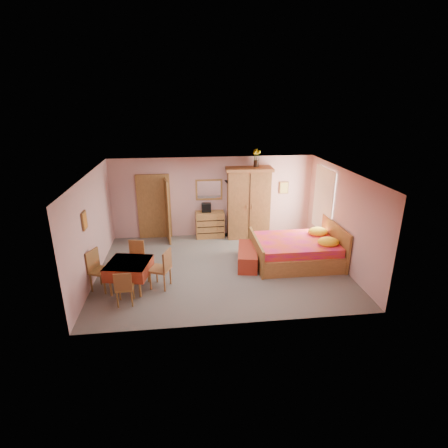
{
  "coord_description": "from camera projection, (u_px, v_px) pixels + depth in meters",
  "views": [
    {
      "loc": [
        -0.93,
        -8.44,
        4.33
      ],
      "look_at": [
        0.1,
        0.3,
        1.15
      ],
      "focal_mm": 28.0,
      "sensor_mm": 36.0,
      "label": 1
    }
  ],
  "objects": [
    {
      "name": "floor",
      "position": [
        222.0,
        268.0,
        9.46
      ],
      "size": [
        6.5,
        6.5,
        0.0
      ],
      "primitive_type": "plane",
      "color": "slate",
      "rests_on": "ground"
    },
    {
      "name": "stereo",
      "position": [
        206.0,
        208.0,
        11.25
      ],
      "size": [
        0.31,
        0.24,
        0.28
      ],
      "primitive_type": "cube",
      "rotation": [
        0.0,
        0.0,
        -0.04
      ],
      "color": "black",
      "rests_on": "chest_of_drawers"
    },
    {
      "name": "ceiling",
      "position": [
        221.0,
        173.0,
        8.57
      ],
      "size": [
        6.5,
        6.5,
        0.0
      ],
      "primitive_type": "plane",
      "rotation": [
        3.14,
        0.0,
        0.0
      ],
      "color": "brown",
      "rests_on": "wall_back"
    },
    {
      "name": "picture_back",
      "position": [
        284.0,
        188.0,
        11.5
      ],
      "size": [
        0.3,
        0.04,
        0.4
      ],
      "primitive_type": "cube",
      "color": "#D8BF59",
      "rests_on": "wall_back"
    },
    {
      "name": "window",
      "position": [
        324.0,
        200.0,
        10.44
      ],
      "size": [
        0.08,
        1.4,
        1.95
      ],
      "primitive_type": "cube",
      "color": "white",
      "rests_on": "wall_right"
    },
    {
      "name": "bed",
      "position": [
        296.0,
        244.0,
        9.62
      ],
      "size": [
        2.34,
        1.85,
        1.08
      ],
      "primitive_type": "cube",
      "rotation": [
        0.0,
        0.0,
        -0.0
      ],
      "color": "#CA136F",
      "rests_on": "floor"
    },
    {
      "name": "floor_lamp",
      "position": [
        228.0,
        209.0,
        11.39
      ],
      "size": [
        0.28,
        0.28,
        1.86
      ],
      "primitive_type": "cube",
      "rotation": [
        0.0,
        0.0,
        -0.19
      ],
      "color": "black",
      "rests_on": "floor"
    },
    {
      "name": "wall_left",
      "position": [
        91.0,
        228.0,
        8.66
      ],
      "size": [
        0.1,
        5.0,
        2.6
      ],
      "primitive_type": "cube",
      "color": "#C79490",
      "rests_on": "floor"
    },
    {
      "name": "wall_right",
      "position": [
        342.0,
        218.0,
        9.37
      ],
      "size": [
        0.1,
        5.0,
        2.6
      ],
      "primitive_type": "cube",
      "color": "#C79490",
      "rests_on": "floor"
    },
    {
      "name": "dining_table",
      "position": [
        130.0,
        275.0,
        8.32
      ],
      "size": [
        1.12,
        1.12,
        0.7
      ],
      "primitive_type": "cube",
      "rotation": [
        0.0,
        0.0,
        -0.19
      ],
      "color": "maroon",
      "rests_on": "floor"
    },
    {
      "name": "wall_back",
      "position": [
        213.0,
        197.0,
        11.35
      ],
      "size": [
        6.5,
        0.1,
        2.6
      ],
      "primitive_type": "cube",
      "color": "#C79490",
      "rests_on": "floor"
    },
    {
      "name": "chest_of_drawers",
      "position": [
        210.0,
        224.0,
        11.43
      ],
      "size": [
        0.92,
        0.47,
        0.86
      ],
      "primitive_type": "cube",
      "rotation": [
        0.0,
        0.0,
        0.02
      ],
      "color": "#B0773B",
      "rests_on": "floor"
    },
    {
      "name": "bench",
      "position": [
        247.0,
        256.0,
        9.61
      ],
      "size": [
        0.74,
        1.44,
        0.46
      ],
      "primitive_type": "cube",
      "rotation": [
        0.0,
        0.0,
        -0.18
      ],
      "color": "maroon",
      "rests_on": "floor"
    },
    {
      "name": "wardrobe",
      "position": [
        248.0,
        203.0,
        11.23
      ],
      "size": [
        1.5,
        0.83,
        2.3
      ],
      "primitive_type": "cube",
      "rotation": [
        0.0,
        0.0,
        -0.05
      ],
      "color": "#956132",
      "rests_on": "floor"
    },
    {
      "name": "chair_east",
      "position": [
        160.0,
        269.0,
        8.35
      ],
      "size": [
        0.57,
        0.57,
        0.98
      ],
      "primitive_type": "cube",
      "rotation": [
        0.0,
        0.0,
        1.2
      ],
      "color": "#A66C38",
      "rests_on": "floor"
    },
    {
      "name": "wall_front",
      "position": [
        236.0,
        266.0,
        6.68
      ],
      "size": [
        6.5,
        0.1,
        2.6
      ],
      "primitive_type": "cube",
      "color": "#C79490",
      "rests_on": "floor"
    },
    {
      "name": "wall_mirror",
      "position": [
        209.0,
        190.0,
        11.25
      ],
      "size": [
        0.87,
        0.05,
        0.68
      ],
      "primitive_type": "cube",
      "rotation": [
        0.0,
        0.0,
        -0.01
      ],
      "color": "silver",
      "rests_on": "wall_back"
    },
    {
      "name": "sunflower_vase",
      "position": [
        256.0,
        158.0,
        10.86
      ],
      "size": [
        0.23,
        0.23,
        0.56
      ],
      "primitive_type": "cube",
      "rotation": [
        0.0,
        0.0,
        0.05
      ],
      "color": "yellow",
      "rests_on": "wardrobe"
    },
    {
      "name": "chair_south",
      "position": [
        125.0,
        287.0,
        7.69
      ],
      "size": [
        0.38,
        0.38,
        0.83
      ],
      "primitive_type": "cube",
      "rotation": [
        0.0,
        0.0,
        0.02
      ],
      "color": "olive",
      "rests_on": "floor"
    },
    {
      "name": "chair_north",
      "position": [
        135.0,
        259.0,
        8.96
      ],
      "size": [
        0.48,
        0.48,
        0.89
      ],
      "primitive_type": "cube",
      "rotation": [
        0.0,
        0.0,
        2.91
      ],
      "color": "brown",
      "rests_on": "floor"
    },
    {
      "name": "chair_west",
      "position": [
        101.0,
        270.0,
        8.24
      ],
      "size": [
        0.59,
        0.59,
        0.99
      ],
      "primitive_type": "cube",
      "rotation": [
        0.0,
        0.0,
        -1.98
      ],
      "color": "olive",
      "rests_on": "floor"
    },
    {
      "name": "picture_left",
      "position": [
        84.0,
        220.0,
        7.96
      ],
      "size": [
        0.04,
        0.32,
        0.42
      ],
      "primitive_type": "cube",
      "color": "orange",
      "rests_on": "wall_left"
    },
    {
      "name": "doorway",
      "position": [
        154.0,
        207.0,
        11.2
      ],
      "size": [
        1.06,
        0.12,
        2.15
      ],
      "primitive_type": "cube",
      "color": "#9E6B35",
      "rests_on": "floor"
    }
  ]
}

